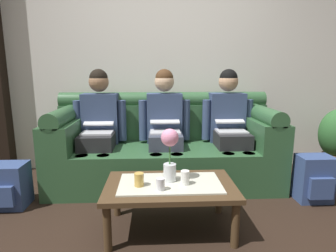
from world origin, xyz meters
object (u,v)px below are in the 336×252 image
(person_middle, at_px, (165,122))
(backpack_left, at_px, (7,186))
(person_right, at_px, (229,122))
(cup_near_right, at_px, (139,180))
(cup_far_center, at_px, (185,178))
(backpack_right, at_px, (314,179))
(flower_vase, at_px, (169,150))
(couch, at_px, (165,148))
(cup_near_left, at_px, (160,184))
(coffee_table, at_px, (170,189))
(person_left, at_px, (99,123))

(person_middle, distance_m, backpack_left, 1.59)
(person_right, xyz_separation_m, backpack_left, (-2.12, -0.53, -0.46))
(person_middle, height_order, cup_near_right, person_middle)
(person_right, xyz_separation_m, cup_far_center, (-0.59, -1.01, -0.23))
(cup_far_center, distance_m, backpack_left, 1.62)
(person_right, distance_m, cup_near_right, 1.40)
(backpack_right, bearing_deg, flower_vase, -164.58)
(couch, bearing_deg, cup_near_left, -93.83)
(cup_near_right, bearing_deg, person_right, 47.91)
(cup_far_center, xyz_separation_m, backpack_right, (1.26, 0.45, -0.22))
(cup_near_right, bearing_deg, cup_far_center, 1.84)
(flower_vase, bearing_deg, coffee_table, -85.81)
(person_left, relative_size, cup_near_left, 14.26)
(cup_far_center, bearing_deg, cup_near_left, -154.06)
(person_middle, height_order, cup_far_center, person_middle)
(cup_near_left, height_order, cup_far_center, cup_far_center)
(coffee_table, height_order, flower_vase, flower_vase)
(cup_near_right, xyz_separation_m, cup_far_center, (0.33, 0.01, 0.00))
(backpack_right, bearing_deg, backpack_left, 179.47)
(flower_vase, height_order, cup_far_center, flower_vase)
(person_left, height_order, cup_far_center, person_left)
(cup_near_left, distance_m, backpack_right, 1.55)
(person_left, distance_m, cup_far_center, 1.31)
(person_left, bearing_deg, backpack_left, -143.70)
(person_left, distance_m, backpack_left, 1.01)
(cup_far_center, xyz_separation_m, backpack_left, (-1.53, 0.48, -0.24))
(person_right, relative_size, cup_near_left, 14.26)
(person_left, relative_size, backpack_left, 3.09)
(person_left, distance_m, person_right, 1.39)
(couch, relative_size, cup_near_right, 24.13)
(backpack_left, bearing_deg, person_left, 36.30)
(couch, relative_size, person_right, 1.92)
(flower_vase, relative_size, backpack_right, 0.93)
(coffee_table, xyz_separation_m, backpack_right, (1.36, 0.41, -0.11))
(flower_vase, distance_m, backpack_right, 1.48)
(person_left, height_order, person_middle, same)
(backpack_right, distance_m, backpack_left, 2.79)
(couch, height_order, cup_near_right, couch)
(cup_near_right, height_order, backpack_left, cup_near_right)
(person_middle, relative_size, cup_far_center, 11.68)
(couch, bearing_deg, person_right, -0.34)
(person_middle, xyz_separation_m, flower_vase, (-0.00, -0.94, -0.04))
(person_middle, xyz_separation_m, cup_near_left, (-0.07, -1.10, -0.24))
(person_middle, xyz_separation_m, cup_far_center, (0.11, -1.01, -0.23))
(couch, bearing_deg, flower_vase, -90.16)
(cup_near_right, height_order, cup_far_center, cup_far_center)
(couch, distance_m, coffee_table, 0.98)
(person_middle, distance_m, cup_near_left, 1.13)
(cup_near_right, bearing_deg, cup_near_left, -26.93)
(person_right, bearing_deg, coffee_table, -125.62)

